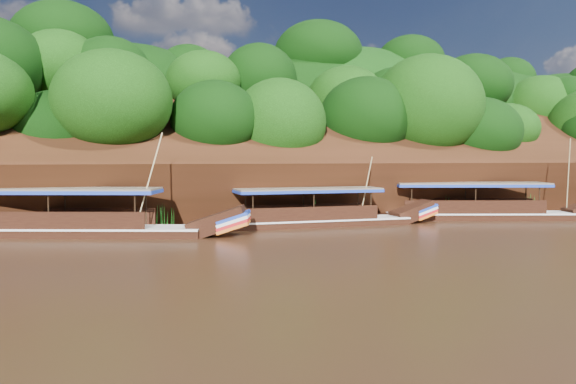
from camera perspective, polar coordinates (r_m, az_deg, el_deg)
name	(u,v)px	position (r m, az deg, el deg)	size (l,w,h in m)	color
ground	(343,246)	(26.25, 5.61, -5.47)	(160.00, 160.00, 0.00)	black
riverbank	(231,184)	(47.59, -5.81, 0.81)	(120.00, 30.06, 19.40)	black
boat_0	(494,211)	(39.76, 20.15, -1.83)	(14.97, 6.56, 5.78)	black
boat_1	(330,217)	(33.94, 4.29, -2.56)	(13.25, 2.61, 4.58)	black
boat_2	(89,225)	(31.12, -19.57, -3.20)	(15.68, 7.29, 5.86)	black
reeds	(228,211)	(34.02, -6.15, -1.95)	(48.09, 2.74, 2.16)	#1F6C1B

